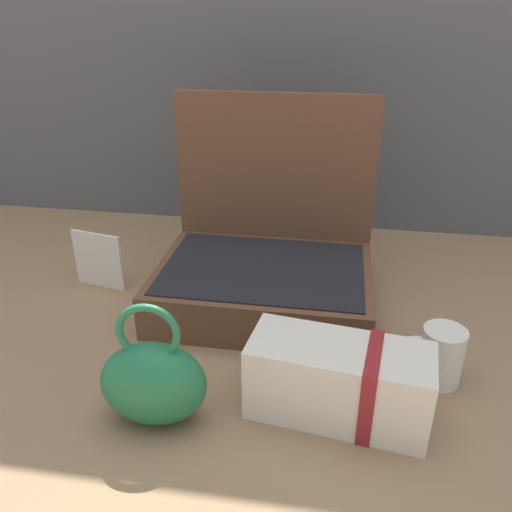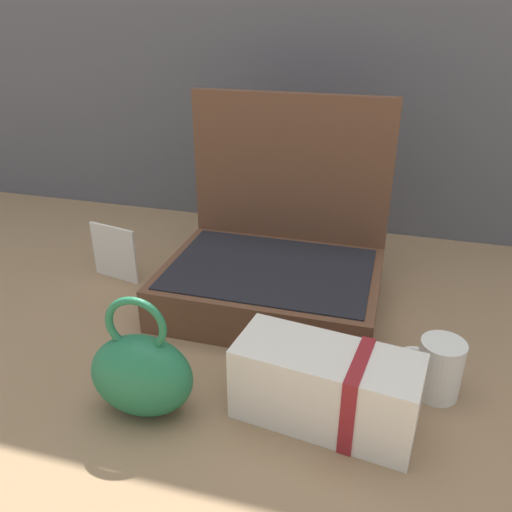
{
  "view_description": "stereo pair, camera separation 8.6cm",
  "coord_description": "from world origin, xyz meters",
  "px_view_note": "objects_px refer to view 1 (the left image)",
  "views": [
    {
      "loc": [
        0.12,
        -0.78,
        0.56
      ],
      "look_at": [
        -0.01,
        -0.02,
        0.18
      ],
      "focal_mm": 36.37,
      "sensor_mm": 36.0,
      "label": 1
    },
    {
      "loc": [
        0.2,
        -0.77,
        0.56
      ],
      "look_at": [
        -0.01,
        -0.02,
        0.18
      ],
      "focal_mm": 36.37,
      "sensor_mm": 36.0,
      "label": 2
    }
  ],
  "objects_px": {
    "cream_toiletry_bag": "(341,381)",
    "info_card_left": "(98,260)",
    "open_suitcase": "(266,260)",
    "teal_pouch_handbag": "(153,381)",
    "coffee_mug": "(439,355)"
  },
  "relations": [
    {
      "from": "cream_toiletry_bag",
      "to": "coffee_mug",
      "type": "bearing_deg",
      "value": 33.46
    },
    {
      "from": "open_suitcase",
      "to": "teal_pouch_handbag",
      "type": "height_order",
      "value": "open_suitcase"
    },
    {
      "from": "open_suitcase",
      "to": "info_card_left",
      "type": "distance_m",
      "value": 0.36
    },
    {
      "from": "coffee_mug",
      "to": "cream_toiletry_bag",
      "type": "bearing_deg",
      "value": -146.54
    },
    {
      "from": "teal_pouch_handbag",
      "to": "coffee_mug",
      "type": "bearing_deg",
      "value": 20.67
    },
    {
      "from": "open_suitcase",
      "to": "info_card_left",
      "type": "relative_size",
      "value": 3.36
    },
    {
      "from": "open_suitcase",
      "to": "coffee_mug",
      "type": "relative_size",
      "value": 3.93
    },
    {
      "from": "teal_pouch_handbag",
      "to": "coffee_mug",
      "type": "height_order",
      "value": "teal_pouch_handbag"
    },
    {
      "from": "open_suitcase",
      "to": "teal_pouch_handbag",
      "type": "relative_size",
      "value": 2.11
    },
    {
      "from": "cream_toiletry_bag",
      "to": "info_card_left",
      "type": "distance_m",
      "value": 0.6
    },
    {
      "from": "open_suitcase",
      "to": "cream_toiletry_bag",
      "type": "height_order",
      "value": "open_suitcase"
    },
    {
      "from": "cream_toiletry_bag",
      "to": "coffee_mug",
      "type": "xyz_separation_m",
      "value": [
        0.16,
        0.1,
        -0.01
      ]
    },
    {
      "from": "open_suitcase",
      "to": "coffee_mug",
      "type": "height_order",
      "value": "open_suitcase"
    },
    {
      "from": "open_suitcase",
      "to": "teal_pouch_handbag",
      "type": "distance_m",
      "value": 0.39
    },
    {
      "from": "info_card_left",
      "to": "cream_toiletry_bag",
      "type": "bearing_deg",
      "value": -18.95
    }
  ]
}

